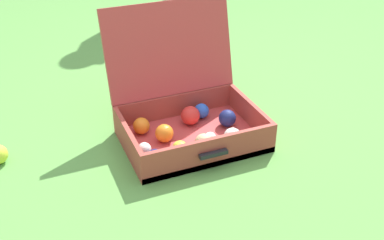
# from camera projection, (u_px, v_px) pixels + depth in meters

# --- Properties ---
(ground_plane) EXTENTS (16.00, 16.00, 0.00)m
(ground_plane) POSITION_uv_depth(u_px,v_px,m) (211.00, 133.00, 1.96)
(ground_plane) COLOR #569342
(open_suitcase) EXTENTS (0.54, 0.52, 0.50)m
(open_suitcase) POSITION_uv_depth(u_px,v_px,m) (186.00, 112.00, 1.90)
(open_suitcase) COLOR #B23838
(open_suitcase) RESTS_ON ground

